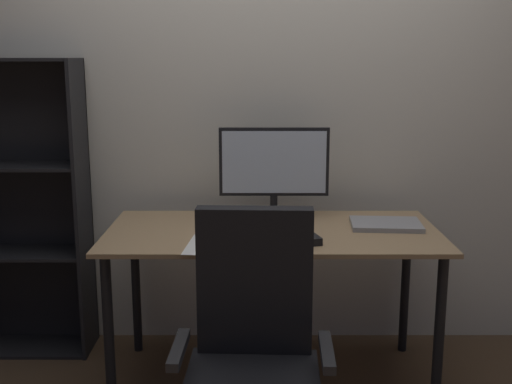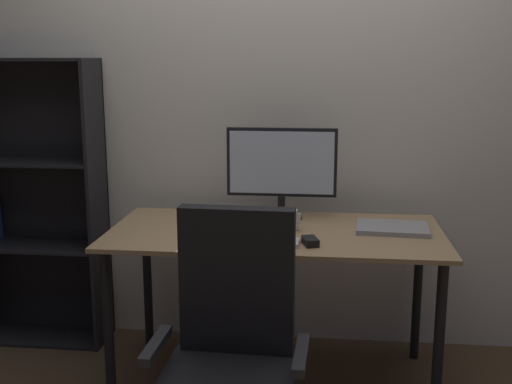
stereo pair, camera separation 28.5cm
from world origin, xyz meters
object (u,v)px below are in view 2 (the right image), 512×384
keyboard (265,242)px  desk (275,248)px  bookshelf (37,204)px  office_chair (231,376)px  laptop (392,228)px  monitor (282,167)px  mouse (310,241)px  coffee_mug (288,220)px

keyboard → desk: bearing=84.8°
desk → bookshelf: bookshelf is taller
office_chair → bookshelf: (-1.22, 1.20, 0.29)m
desk → laptop: bearing=6.3°
monitor → laptop: (0.52, -0.17, -0.24)m
mouse → office_chair: size_ratio=0.10×
mouse → laptop: 0.45m
monitor → office_chair: 1.19m
laptop → bookshelf: bearing=174.3°
monitor → bookshelf: (-1.31, 0.14, -0.24)m
desk → office_chair: size_ratio=1.49×
bookshelf → desk: bearing=-15.8°
desk → monitor: bearing=87.1°
keyboard → bookshelf: bookshelf is taller
desk → monitor: (0.01, 0.23, 0.34)m
mouse → bookshelf: bookshelf is taller
desk → bookshelf: 1.36m
desk → coffee_mug: (0.06, 0.01, 0.13)m
keyboard → mouse: mouse is taller
desk → office_chair: 0.86m
coffee_mug → laptop: (0.47, 0.05, -0.04)m
desk → office_chair: bearing=-95.8°
desk → laptop: (0.53, 0.06, 0.10)m
monitor → keyboard: (-0.04, -0.44, -0.24)m
mouse → coffee_mug: bearing=99.2°
keyboard → mouse: (0.19, 0.00, 0.01)m
mouse → laptop: mouse is taller
desk → coffee_mug: 0.15m
monitor → coffee_mug: monitor is taller
mouse → desk: bearing=111.5°
coffee_mug → office_chair: office_chair is taller
desk → bookshelf: bearing=164.2°
monitor → office_chair: size_ratio=0.52×
monitor → mouse: size_ratio=5.50×
keyboard → mouse: 0.19m
office_chair → bookshelf: bearing=137.6°
coffee_mug → bookshelf: 1.41m
keyboard → bookshelf: size_ratio=0.19×
keyboard → monitor: bearing=87.1°
bookshelf → keyboard: bearing=-24.6°
monitor → bookshelf: 1.34m
monitor → mouse: monitor is taller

